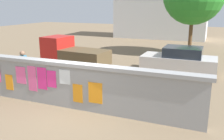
# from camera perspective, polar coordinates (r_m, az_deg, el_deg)

# --- Properties ---
(ground) EXTENTS (60.00, 60.00, 0.00)m
(ground) POSITION_cam_1_polar(r_m,az_deg,el_deg) (15.96, 7.03, 1.90)
(ground) COLOR #7A664C
(poster_wall) EXTENTS (8.51, 0.42, 1.62)m
(poster_wall) POSITION_cam_1_polar(r_m,az_deg,el_deg) (8.56, -7.50, -3.57)
(poster_wall) COLOR #969696
(poster_wall) RESTS_ON ground
(auto_rickshaw_truck) EXTENTS (3.74, 1.87, 1.85)m
(auto_rickshaw_truck) POSITION_cam_1_polar(r_m,az_deg,el_deg) (13.48, -9.07, 3.38)
(auto_rickshaw_truck) COLOR black
(auto_rickshaw_truck) RESTS_ON ground
(car_parked) EXTENTS (3.81, 1.72, 1.40)m
(car_parked) POSITION_cam_1_polar(r_m,az_deg,el_deg) (13.51, 15.24, 2.33)
(car_parked) COLOR black
(car_parked) RESTS_ON ground
(motorcycle) EXTENTS (1.90, 0.56, 0.87)m
(motorcycle) POSITION_cam_1_polar(r_m,az_deg,el_deg) (10.07, 13.67, -3.27)
(motorcycle) COLOR black
(motorcycle) RESTS_ON ground
(bicycle_near) EXTENTS (1.71, 0.44, 0.95)m
(bicycle_near) POSITION_cam_1_polar(r_m,az_deg,el_deg) (9.48, 0.78, -4.61)
(bicycle_near) COLOR black
(bicycle_near) RESTS_ON ground
(bicycle_far) EXTENTS (1.65, 0.61, 0.95)m
(bicycle_far) POSITION_cam_1_polar(r_m,az_deg,el_deg) (10.61, -13.15, -2.88)
(bicycle_far) COLOR black
(bicycle_far) RESTS_ON ground
(person_walking) EXTENTS (0.34, 0.34, 1.62)m
(person_walking) POSITION_cam_1_polar(r_m,az_deg,el_deg) (11.32, -19.66, 1.00)
(person_walking) COLOR #D83F72
(person_walking) RESTS_ON ground
(building_background) EXTENTS (9.90, 4.47, 6.39)m
(building_background) POSITION_cam_1_polar(r_m,az_deg,el_deg) (28.26, 11.27, 13.81)
(building_background) COLOR silver
(building_background) RESTS_ON ground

